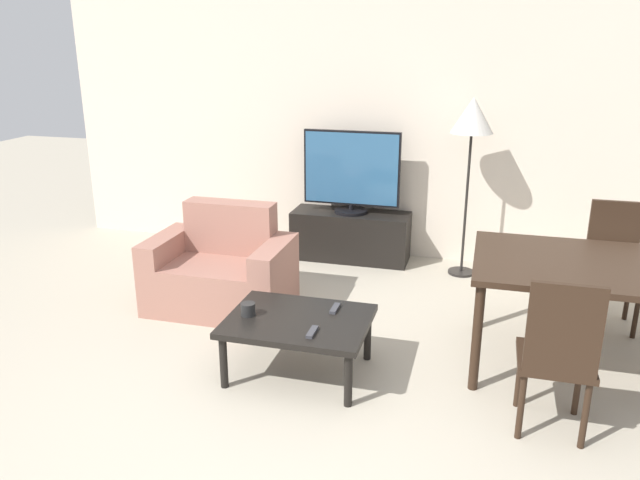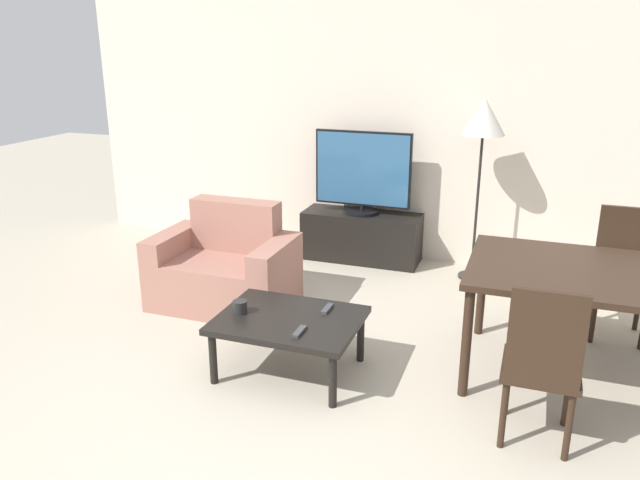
# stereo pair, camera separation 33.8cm
# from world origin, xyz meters

# --- Properties ---
(ground_plane) EXTENTS (18.00, 18.00, 0.00)m
(ground_plane) POSITION_xyz_m (0.00, 0.00, 0.00)
(ground_plane) COLOR #B2A893
(wall_back) EXTENTS (6.80, 0.06, 2.70)m
(wall_back) POSITION_xyz_m (0.00, 3.36, 1.35)
(wall_back) COLOR beige
(wall_back) RESTS_ON ground_plane
(armchair) EXTENTS (1.11, 0.70, 0.82)m
(armchair) POSITION_xyz_m (-1.11, 1.69, 0.29)
(armchair) COLOR #9E6B5B
(armchair) RESTS_ON ground_plane
(tv_stand) EXTENTS (1.14, 0.40, 0.47)m
(tv_stand) POSITION_xyz_m (-0.36, 3.08, 0.24)
(tv_stand) COLOR black
(tv_stand) RESTS_ON ground_plane
(tv) EXTENTS (0.93, 0.32, 0.79)m
(tv) POSITION_xyz_m (-0.36, 3.08, 0.87)
(tv) COLOR black
(tv) RESTS_ON tv_stand
(coffee_table) EXTENTS (0.91, 0.70, 0.39)m
(coffee_table) POSITION_xyz_m (-0.20, 0.85, 0.34)
(coffee_table) COLOR black
(coffee_table) RESTS_ON ground_plane
(dining_table) EXTENTS (1.48, 1.01, 0.74)m
(dining_table) POSITION_xyz_m (1.59, 1.39, 0.67)
(dining_table) COLOR black
(dining_table) RESTS_ON ground_plane
(dining_chair_near) EXTENTS (0.40, 0.40, 0.93)m
(dining_chair_near) POSITION_xyz_m (1.33, 0.57, 0.51)
(dining_chair_near) COLOR black
(dining_chair_near) RESTS_ON ground_plane
(dining_chair_far) EXTENTS (0.40, 0.40, 0.93)m
(dining_chair_far) POSITION_xyz_m (1.85, 2.21, 0.51)
(dining_chair_far) COLOR black
(dining_chair_far) RESTS_ON ground_plane
(floor_lamp) EXTENTS (0.37, 0.37, 1.61)m
(floor_lamp) POSITION_xyz_m (0.73, 2.96, 1.40)
(floor_lamp) COLOR black
(floor_lamp) RESTS_ON ground_plane
(remote_primary) EXTENTS (0.04, 0.15, 0.02)m
(remote_primary) POSITION_xyz_m (-0.06, 0.67, 0.40)
(remote_primary) COLOR #38383D
(remote_primary) RESTS_ON coffee_table
(remote_secondary) EXTENTS (0.04, 0.15, 0.02)m
(remote_secondary) POSITION_xyz_m (-0.01, 1.04, 0.40)
(remote_secondary) COLOR #38383D
(remote_secondary) RESTS_ON coffee_table
(cup_white_near) EXTENTS (0.09, 0.09, 0.08)m
(cup_white_near) POSITION_xyz_m (-0.53, 0.81, 0.43)
(cup_white_near) COLOR black
(cup_white_near) RESTS_ON coffee_table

